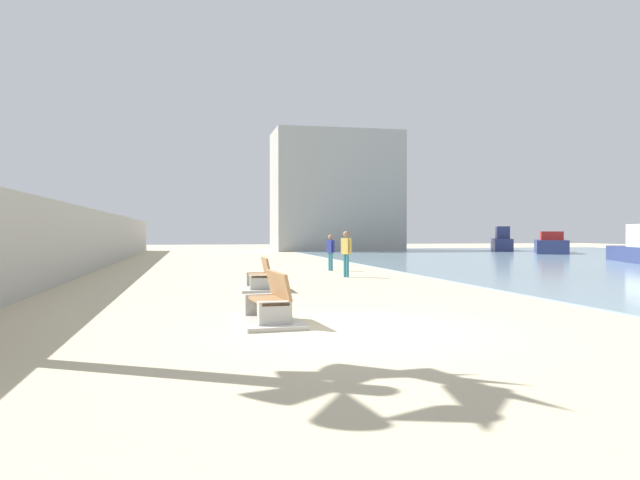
{
  "coord_description": "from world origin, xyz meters",
  "views": [
    {
      "loc": [
        -2.86,
        -10.4,
        1.72
      ],
      "look_at": [
        2.78,
        16.24,
        1.39
      ],
      "focal_mm": 34.11,
      "sensor_mm": 36.0,
      "label": 1
    }
  ],
  "objects_px": {
    "person_standing": "(331,250)",
    "boat_far_right": "(502,242)",
    "bench_far": "(259,282)",
    "person_walking": "(346,250)",
    "bench_near": "(268,311)",
    "boat_nearest": "(551,245)"
  },
  "relations": [
    {
      "from": "bench_far",
      "to": "person_walking",
      "type": "relative_size",
      "value": 1.19
    },
    {
      "from": "person_walking",
      "to": "boat_far_right",
      "type": "xyz_separation_m",
      "value": [
        22.48,
        29.19,
        -0.18
      ]
    },
    {
      "from": "person_walking",
      "to": "boat_nearest",
      "type": "xyz_separation_m",
      "value": [
        23.11,
        22.29,
        -0.32
      ]
    },
    {
      "from": "bench_far",
      "to": "boat_far_right",
      "type": "height_order",
      "value": "boat_far_right"
    },
    {
      "from": "bench_near",
      "to": "boat_far_right",
      "type": "bearing_deg",
      "value": 56.36
    },
    {
      "from": "person_standing",
      "to": "boat_nearest",
      "type": "bearing_deg",
      "value": 38.69
    },
    {
      "from": "person_walking",
      "to": "person_standing",
      "type": "distance_m",
      "value": 4.05
    },
    {
      "from": "bench_far",
      "to": "boat_nearest",
      "type": "height_order",
      "value": "boat_nearest"
    },
    {
      "from": "boat_far_right",
      "to": "person_standing",
      "type": "bearing_deg",
      "value": -131.38
    },
    {
      "from": "bench_near",
      "to": "boat_far_right",
      "type": "xyz_separation_m",
      "value": [
        26.89,
        40.42,
        0.63
      ]
    },
    {
      "from": "bench_far",
      "to": "person_standing",
      "type": "distance_m",
      "value": 9.54
    },
    {
      "from": "bench_near",
      "to": "boat_far_right",
      "type": "relative_size",
      "value": 0.35
    },
    {
      "from": "boat_far_right",
      "to": "boat_nearest",
      "type": "bearing_deg",
      "value": -84.79
    },
    {
      "from": "bench_far",
      "to": "boat_far_right",
      "type": "bearing_deg",
      "value": 52.01
    },
    {
      "from": "person_standing",
      "to": "boat_far_right",
      "type": "relative_size",
      "value": 0.26
    },
    {
      "from": "person_walking",
      "to": "person_standing",
      "type": "relative_size",
      "value": 1.09
    },
    {
      "from": "bench_near",
      "to": "bench_far",
      "type": "bearing_deg",
      "value": 85.22
    },
    {
      "from": "bench_far",
      "to": "person_walking",
      "type": "height_order",
      "value": "person_walking"
    },
    {
      "from": "person_walking",
      "to": "boat_far_right",
      "type": "height_order",
      "value": "boat_far_right"
    },
    {
      "from": "person_walking",
      "to": "boat_far_right",
      "type": "distance_m",
      "value": 36.84
    },
    {
      "from": "boat_nearest",
      "to": "boat_far_right",
      "type": "relative_size",
      "value": 1.19
    },
    {
      "from": "bench_far",
      "to": "person_walking",
      "type": "bearing_deg",
      "value": 49.52
    }
  ]
}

